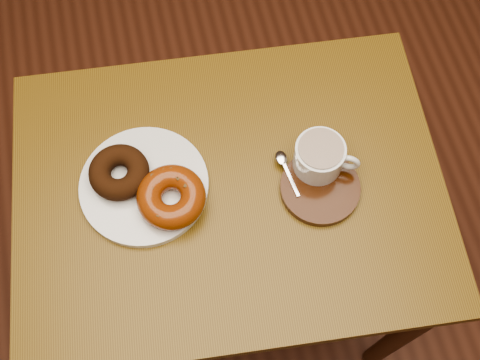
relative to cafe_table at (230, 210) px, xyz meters
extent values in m
cube|color=brown|center=(0.00, 0.00, 0.10)|extent=(0.83, 0.65, 0.03)
cylinder|color=#3F2112|center=(0.33, -0.28, -0.26)|extent=(0.04, 0.04, 0.70)
cylinder|color=#3F2112|center=(-0.33, 0.28, -0.26)|extent=(0.04, 0.04, 0.70)
cylinder|color=#3F2112|center=(0.37, 0.22, -0.26)|extent=(0.04, 0.04, 0.70)
cylinder|color=white|center=(-0.15, 0.03, 0.12)|extent=(0.28, 0.28, 0.01)
torus|color=black|center=(-0.19, 0.06, 0.15)|extent=(0.14, 0.14, 0.04)
torus|color=maroon|center=(-0.11, -0.01, 0.15)|extent=(0.15, 0.15, 0.04)
cube|color=#483318|center=(-0.07, -0.01, 0.17)|extent=(0.01, 0.01, 0.00)
cube|color=#483318|center=(-0.07, 0.00, 0.17)|extent=(0.01, 0.01, 0.00)
cube|color=#483318|center=(-0.08, 0.01, 0.17)|extent=(0.01, 0.01, 0.00)
cube|color=#483318|center=(-0.09, 0.02, 0.17)|extent=(0.01, 0.01, 0.00)
cube|color=#483318|center=(-0.10, 0.03, 0.17)|extent=(0.01, 0.01, 0.00)
cube|color=#483318|center=(-0.12, 0.03, 0.17)|extent=(0.01, 0.01, 0.00)
cube|color=#483318|center=(-0.13, 0.02, 0.17)|extent=(0.01, 0.01, 0.00)
cube|color=#483318|center=(-0.14, 0.01, 0.17)|extent=(0.01, 0.01, 0.00)
cube|color=#483318|center=(-0.14, 0.00, 0.17)|extent=(0.01, 0.01, 0.00)
cube|color=#483318|center=(-0.14, -0.02, 0.17)|extent=(0.01, 0.01, 0.00)
cube|color=#483318|center=(-0.14, -0.03, 0.17)|extent=(0.01, 0.01, 0.00)
cube|color=#483318|center=(-0.13, -0.04, 0.17)|extent=(0.01, 0.01, 0.00)
cube|color=#483318|center=(-0.12, -0.05, 0.17)|extent=(0.01, 0.01, 0.00)
cube|color=#483318|center=(-0.10, -0.05, 0.17)|extent=(0.01, 0.01, 0.00)
cube|color=#483318|center=(-0.09, -0.05, 0.17)|extent=(0.01, 0.01, 0.00)
cube|color=#483318|center=(-0.08, -0.04, 0.17)|extent=(0.01, 0.01, 0.00)
cube|color=#483318|center=(-0.07, -0.03, 0.17)|extent=(0.01, 0.01, 0.00)
cylinder|color=#321506|center=(0.16, -0.04, 0.12)|extent=(0.17, 0.17, 0.02)
cylinder|color=white|center=(0.16, 0.00, 0.16)|extent=(0.09, 0.09, 0.06)
cylinder|color=#502E1B|center=(0.16, 0.00, 0.19)|extent=(0.08, 0.08, 0.00)
torus|color=white|center=(0.21, -0.02, 0.16)|extent=(0.04, 0.03, 0.04)
ellipsoid|color=silver|center=(0.10, 0.03, 0.14)|extent=(0.02, 0.03, 0.01)
cube|color=silver|center=(0.11, -0.02, 0.13)|extent=(0.02, 0.08, 0.00)
camera|label=1|loc=(-0.08, -0.42, 1.12)|focal=45.00mm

